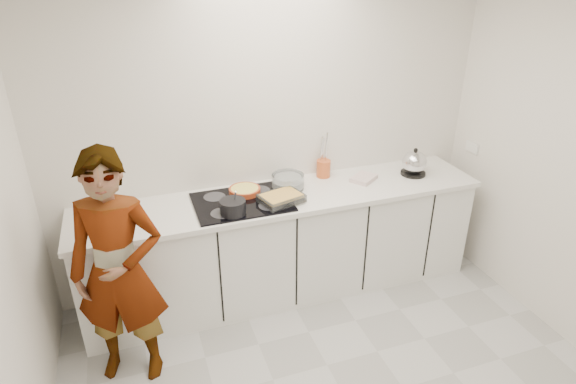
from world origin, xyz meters
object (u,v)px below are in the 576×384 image
object	(u,v)px
mixing_bowl	(288,182)
cook	(119,272)
baking_dish	(281,198)
utensil_crock	(323,168)
tart_dish	(245,190)
hob	(242,202)
saucepan	(233,207)
kettle	(414,163)

from	to	relation	value
mixing_bowl	cook	world-z (taller)	cook
baking_dish	utensil_crock	distance (m)	0.61
tart_dish	mixing_bowl	bearing A→B (deg)	-1.69
utensil_crock	hob	bearing A→B (deg)	-162.33
tart_dish	saucepan	world-z (taller)	saucepan
cook	saucepan	bearing A→B (deg)	38.25
saucepan	mixing_bowl	bearing A→B (deg)	29.26
hob	utensil_crock	bearing A→B (deg)	17.67
baking_dish	utensil_crock	size ratio (longest dim) A/B	2.47
hob	saucepan	size ratio (longest dim) A/B	3.51
mixing_bowl	kettle	size ratio (longest dim) A/B	1.10
hob	saucepan	distance (m)	0.21
hob	saucepan	bearing A→B (deg)	-122.12
kettle	saucepan	bearing A→B (deg)	-172.94
hob	kettle	xyz separation A→B (m)	(1.52, 0.03, 0.09)
mixing_bowl	kettle	bearing A→B (deg)	-4.65
tart_dish	cook	xyz separation A→B (m)	(-0.98, -0.62, -0.13)
kettle	mixing_bowl	bearing A→B (deg)	175.35
tart_dish	kettle	bearing A→B (deg)	-3.93
mixing_bowl	cook	distance (m)	1.48
mixing_bowl	utensil_crock	distance (m)	0.38
hob	tart_dish	size ratio (longest dim) A/B	2.90
kettle	cook	size ratio (longest dim) A/B	0.16
mixing_bowl	utensil_crock	xyz separation A→B (m)	(0.36, 0.13, 0.02)
saucepan	baking_dish	xyz separation A→B (m)	(0.39, 0.06, -0.02)
mixing_bowl	baking_dish	bearing A→B (deg)	-119.92
tart_dish	hob	bearing A→B (deg)	-114.14
tart_dish	baking_dish	size ratio (longest dim) A/B	0.68
saucepan	mixing_bowl	distance (m)	0.60
tart_dish	cook	distance (m)	1.17
baking_dish	mixing_bowl	distance (m)	0.27
utensil_crock	kettle	bearing A→B (deg)	-16.10
tart_dish	baking_dish	world-z (taller)	baking_dish
hob	tart_dish	bearing A→B (deg)	65.86
saucepan	tart_dish	bearing A→B (deg)	61.24
baking_dish	cook	distance (m)	1.27
baking_dish	mixing_bowl	xyz separation A→B (m)	(0.13, 0.23, 0.01)
hob	tart_dish	world-z (taller)	tart_dish
hob	baking_dish	xyz separation A→B (m)	(0.28, -0.11, 0.04)
saucepan	utensil_crock	distance (m)	0.98
mixing_bowl	cook	xyz separation A→B (m)	(-1.34, -0.61, -0.15)
hob	saucepan	xyz separation A→B (m)	(-0.11, -0.17, 0.06)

